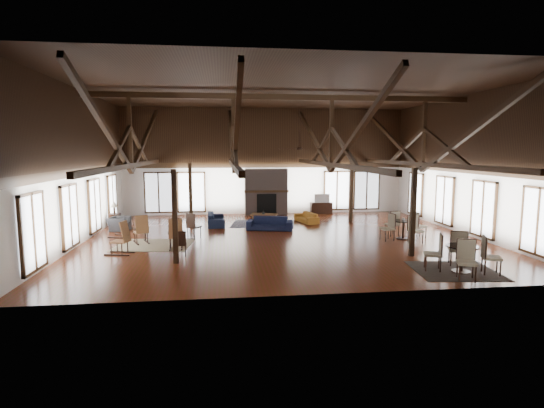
{
  "coord_description": "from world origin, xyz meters",
  "views": [
    {
      "loc": [
        -2.49,
        -17.18,
        3.64
      ],
      "look_at": [
        -0.33,
        1.0,
        1.31
      ],
      "focal_mm": 28.0,
      "sensor_mm": 36.0,
      "label": 1
    }
  ],
  "objects": [
    {
      "name": "wall_left",
      "position": [
        -8.0,
        0.0,
        3.0
      ],
      "size": [
        0.02,
        14.0,
        6.0
      ],
      "primitive_type": "cube",
      "color": "white",
      "rests_on": "floor"
    },
    {
      "name": "cafe_table_near",
      "position": [
        4.61,
        -5.57,
        0.56
      ],
      "size": [
        2.19,
        2.19,
        1.13
      ],
      "rotation": [
        0.0,
        0.0,
        -0.38
      ],
      "color": "black",
      "rests_on": "floor"
    },
    {
      "name": "cup_far",
      "position": [
        4.94,
        -0.68,
        0.82
      ],
      "size": [
        0.16,
        0.16,
        0.1
      ],
      "primitive_type": "imported",
      "rotation": [
        0.0,
        0.0,
        0.37
      ],
      "color": "#B2B2B2",
      "rests_on": "cafe_table_far"
    },
    {
      "name": "wall_front",
      "position": [
        0.0,
        -7.0,
        3.0
      ],
      "size": [
        16.0,
        0.02,
        6.0
      ],
      "primitive_type": "cube",
      "color": "white",
      "rests_on": "floor"
    },
    {
      "name": "wall_right",
      "position": [
        8.0,
        0.0,
        3.0
      ],
      "size": [
        0.02,
        14.0,
        6.0
      ],
      "primitive_type": "cube",
      "color": "white",
      "rests_on": "floor"
    },
    {
      "name": "rocking_chair_a",
      "position": [
        -5.65,
        -0.36,
        0.53
      ],
      "size": [
        0.76,
        0.99,
        1.13
      ],
      "rotation": [
        0.0,
        0.0,
        0.39
      ],
      "color": "olive",
      "rests_on": "floor"
    },
    {
      "name": "cup_near",
      "position": [
        4.6,
        -5.57,
        0.86
      ],
      "size": [
        0.14,
        0.14,
        0.09
      ],
      "primitive_type": "imported",
      "rotation": [
        0.0,
        0.0,
        -0.29
      ],
      "color": "#B2B2B2",
      "rests_on": "cafe_table_near"
    },
    {
      "name": "side_chair_a",
      "position": [
        -3.72,
        0.24,
        0.63
      ],
      "size": [
        0.64,
        0.64,
        1.09
      ],
      "rotation": [
        0.0,
        0.0,
        -0.64
      ],
      "color": "black",
      "rests_on": "floor"
    },
    {
      "name": "sofa_navy_left",
      "position": [
        -2.79,
        3.45,
        0.3
      ],
      "size": [
        2.06,
        0.85,
        0.59
      ],
      "primitive_type": "imported",
      "rotation": [
        0.0,
        0.0,
        1.6
      ],
      "color": "#121A32",
      "rests_on": "floor"
    },
    {
      "name": "rug_navy",
      "position": [
        -0.48,
        3.48,
        0.01
      ],
      "size": [
        3.37,
        2.75,
        0.01
      ],
      "primitive_type": "cube",
      "rotation": [
        0.0,
        0.0,
        -0.17
      ],
      "color": "#1A1C4A",
      "rests_on": "floor"
    },
    {
      "name": "tv_console",
      "position": [
        3.24,
        6.75,
        0.31
      ],
      "size": [
        1.24,
        0.47,
        0.62
      ],
      "primitive_type": "cube",
      "color": "black",
      "rests_on": "floor"
    },
    {
      "name": "side_chair_b",
      "position": [
        -3.93,
        -2.62,
        0.52
      ],
      "size": [
        0.39,
        0.39,
        0.89
      ],
      "rotation": [
        0.0,
        0.0,
        0.03
      ],
      "color": "black",
      "rests_on": "floor"
    },
    {
      "name": "armchair",
      "position": [
        -7.16,
        2.54,
        0.31
      ],
      "size": [
        1.06,
        0.96,
        0.62
      ],
      "primitive_type": "imported",
      "rotation": [
        0.0,
        0.0,
        1.42
      ],
      "color": "#343436",
      "rests_on": "floor"
    },
    {
      "name": "ceiling",
      "position": [
        0.0,
        0.0,
        6.0
      ],
      "size": [
        16.0,
        14.0,
        0.02
      ],
      "primitive_type": "cube",
      "color": "black",
      "rests_on": "wall_back"
    },
    {
      "name": "roof_truss",
      "position": [
        0.0,
        0.0,
        4.03
      ],
      "size": [
        15.6,
        14.07,
        3.14
      ],
      "color": "black",
      "rests_on": "wall_back"
    },
    {
      "name": "sofa_navy_front",
      "position": [
        -0.33,
        1.91,
        0.3
      ],
      "size": [
        2.21,
        1.26,
        0.61
      ],
      "primitive_type": "imported",
      "rotation": [
        0.0,
        0.0,
        -0.23
      ],
      "color": "#131936",
      "rests_on": "floor"
    },
    {
      "name": "side_table_lamp",
      "position": [
        -7.6,
        3.55,
        0.46
      ],
      "size": [
        0.48,
        0.48,
        1.23
      ],
      "color": "black",
      "rests_on": "floor"
    },
    {
      "name": "sofa_orange",
      "position": [
        1.77,
        3.79,
        0.24
      ],
      "size": [
        1.78,
        1.05,
        0.49
      ],
      "primitive_type": "imported",
      "rotation": [
        0.0,
        0.0,
        -1.31
      ],
      "color": "#9A601D",
      "rests_on": "floor"
    },
    {
      "name": "ceiling_fan",
      "position": [
        0.5,
        -1.0,
        3.73
      ],
      "size": [
        1.6,
        1.6,
        0.75
      ],
      "color": "black",
      "rests_on": "roof_truss"
    },
    {
      "name": "cafe_table_far",
      "position": [
        4.91,
        -0.77,
        0.54
      ],
      "size": [
        2.11,
        2.11,
        1.08
      ],
      "rotation": [
        0.0,
        0.0,
        0.22
      ],
      "color": "black",
      "rests_on": "floor"
    },
    {
      "name": "floor",
      "position": [
        0.0,
        0.0,
        0.0
      ],
      "size": [
        16.0,
        16.0,
        0.0
      ],
      "primitive_type": "plane",
      "color": "#5C2113",
      "rests_on": "ground"
    },
    {
      "name": "rocking_chair_b",
      "position": [
        -4.21,
        -1.48,
        0.54
      ],
      "size": [
        0.54,
        0.93,
        1.15
      ],
      "rotation": [
        0.0,
        0.0,
        0.07
      ],
      "color": "olive",
      "rests_on": "floor"
    },
    {
      "name": "rug_dark",
      "position": [
        4.5,
        -5.41,
        0.01
      ],
      "size": [
        2.65,
        2.45,
        0.01
      ],
      "primitive_type": "cube",
      "rotation": [
        0.0,
        0.0,
        -0.11
      ],
      "color": "black",
      "rests_on": "floor"
    },
    {
      "name": "post_grid",
      "position": [
        0.0,
        0.0,
        1.52
      ],
      "size": [
        8.16,
        7.16,
        3.05
      ],
      "color": "black",
      "rests_on": "floor"
    },
    {
      "name": "television",
      "position": [
        3.26,
        6.75,
        0.87
      ],
      "size": [
        0.88,
        0.15,
        0.5
      ],
      "primitive_type": "imported",
      "rotation": [
        0.0,
        0.0,
        -0.04
      ],
      "color": "#B2B2B2",
      "rests_on": "tv_console"
    },
    {
      "name": "rocking_chair_c",
      "position": [
        -5.99,
        -2.1,
        0.56
      ],
      "size": [
        1.01,
        0.69,
        1.19
      ],
      "rotation": [
        0.0,
        0.0,
        1.33
      ],
      "color": "olive",
      "rests_on": "floor"
    },
    {
      "name": "coffee_table",
      "position": [
        -0.43,
        3.58,
        0.44
      ],
      "size": [
        1.42,
        1.0,
        0.49
      ],
      "rotation": [
        0.0,
        0.0,
        -0.31
      ],
      "color": "brown",
      "rests_on": "floor"
    },
    {
      "name": "vase",
      "position": [
        -0.46,
        3.49,
        0.58
      ],
      "size": [
        0.22,
        0.22,
        0.18
      ],
      "primitive_type": "imported",
      "rotation": [
        0.0,
        0.0,
        0.35
      ],
      "color": "#B2B2B2",
      "rests_on": "coffee_table"
    },
    {
      "name": "fireplace",
      "position": [
        0.0,
        6.67,
        1.29
      ],
      "size": [
        2.5,
        0.69,
        2.6
      ],
      "color": "brown",
      "rests_on": "floor"
    },
    {
      "name": "wall_back",
      "position": [
        0.0,
        7.0,
        3.0
      ],
      "size": [
        16.0,
        0.02,
        6.0
      ],
      "primitive_type": "cube",
      "color": "white",
      "rests_on": "floor"
    },
    {
      "name": "rug_tan",
      "position": [
        -5.14,
        -0.72,
        0.01
      ],
      "size": [
        3.04,
        2.51,
        0.01
      ],
      "primitive_type": "cube",
      "rotation": [
        0.0,
        0.0,
        -0.11
      ],
      "color": "tan",
      "rests_on": "floor"
    }
  ]
}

